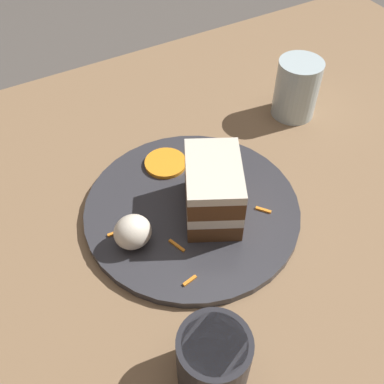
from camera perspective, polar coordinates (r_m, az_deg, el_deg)
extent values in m
plane|color=#4C4742|center=(0.66, 3.90, -4.63)|extent=(6.00, 6.00, 0.00)
cube|color=#846647|center=(0.65, 3.95, -3.95)|extent=(1.35, 0.94, 0.03)
cylinder|color=#333338|center=(0.64, 0.00, -2.17)|extent=(0.31, 0.31, 0.01)
cube|color=brown|center=(0.62, 2.60, -1.48)|extent=(0.11, 0.13, 0.03)
cube|color=silver|center=(0.61, 2.67, -0.10)|extent=(0.11, 0.13, 0.02)
cube|color=brown|center=(0.59, 2.74, 1.36)|extent=(0.11, 0.13, 0.03)
cube|color=silver|center=(0.58, 2.81, 2.77)|extent=(0.11, 0.13, 0.01)
ellipsoid|color=silver|center=(0.58, -7.55, -5.05)|extent=(0.05, 0.04, 0.05)
cylinder|color=orange|center=(0.69, -3.39, 3.69)|extent=(0.06, 0.06, 0.01)
cube|color=orange|center=(0.64, 9.05, -2.26)|extent=(0.02, 0.02, 0.00)
cube|color=orange|center=(0.61, -10.14, -5.29)|extent=(0.01, 0.00, 0.00)
cube|color=orange|center=(0.57, -0.28, -11.18)|extent=(0.02, 0.01, 0.00)
cube|color=orange|center=(0.59, -1.94, -6.81)|extent=(0.01, 0.03, 0.00)
cylinder|color=silver|center=(0.80, 13.14, 12.67)|extent=(0.07, 0.07, 0.10)
cylinder|color=silver|center=(0.82, 12.75, 10.79)|extent=(0.07, 0.07, 0.04)
cylinder|color=#232328|center=(0.50, 2.75, -20.35)|extent=(0.08, 0.08, 0.08)
cylinder|color=#382314|center=(0.47, 2.89, -18.89)|extent=(0.07, 0.07, 0.01)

